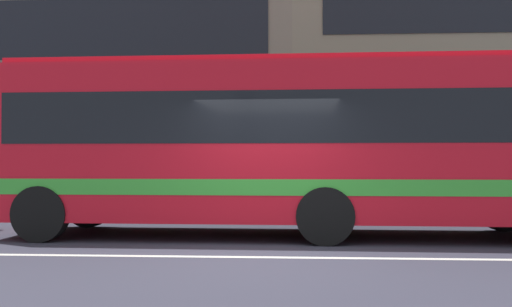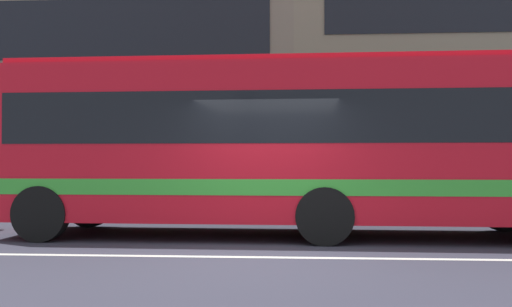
{
  "view_description": "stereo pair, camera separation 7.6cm",
  "coord_description": "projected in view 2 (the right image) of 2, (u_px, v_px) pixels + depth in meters",
  "views": [
    {
      "loc": [
        0.41,
        -8.48,
        1.42
      ],
      "look_at": [
        -0.25,
        2.57,
        1.59
      ],
      "focal_mm": 39.92,
      "sensor_mm": 36.0,
      "label": 1
    },
    {
      "loc": [
        0.49,
        -8.48,
        1.42
      ],
      "look_at": [
        -0.25,
        2.57,
        1.59
      ],
      "focal_mm": 39.92,
      "sensor_mm": 36.0,
      "label": 2
    }
  ],
  "objects": [
    {
      "name": "ground_plane",
      "position": [
        261.0,
        257.0,
        8.47
      ],
      "size": [
        160.0,
        160.0,
        0.0
      ],
      "primitive_type": "plane",
      "color": "#353544"
    },
    {
      "name": "hedge_row_far",
      "position": [
        364.0,
        199.0,
        14.59
      ],
      "size": [
        13.01,
        1.1,
        0.97
      ],
      "primitive_type": "cube",
      "color": "#194A14",
      "rests_on": "ground_plane"
    },
    {
      "name": "transit_bus",
      "position": [
        288.0,
        141.0,
        10.93
      ],
      "size": [
        10.83,
        2.79,
        3.32
      ],
      "color": "red",
      "rests_on": "ground_plane"
    },
    {
      "name": "lane_centre_line",
      "position": [
        261.0,
        257.0,
        8.47
      ],
      "size": [
        60.0,
        0.16,
        0.01
      ],
      "primitive_type": "cube",
      "color": "silver",
      "rests_on": "ground_plane"
    },
    {
      "name": "apartment_block_left",
      "position": [
        56.0,
        74.0,
        23.99
      ],
      "size": [
        20.04,
        8.85,
        10.28
      ],
      "color": "gray",
      "rests_on": "ground_plane"
    }
  ]
}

